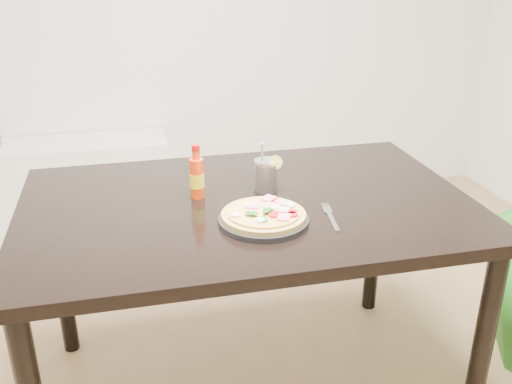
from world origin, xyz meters
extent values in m
cube|color=black|center=(0.04, 0.52, 0.73)|extent=(1.40, 0.90, 0.04)
cylinder|color=black|center=(0.68, 0.13, 0.35)|extent=(0.06, 0.06, 0.71)
cylinder|color=black|center=(-0.60, 0.91, 0.35)|extent=(0.06, 0.06, 0.71)
cylinder|color=black|center=(0.68, 0.91, 0.35)|extent=(0.06, 0.06, 0.71)
cylinder|color=black|center=(0.05, 0.36, 0.76)|extent=(0.26, 0.26, 0.02)
cylinder|color=tan|center=(0.05, 0.36, 0.77)|extent=(0.24, 0.24, 0.01)
cylinder|color=#EDDB67|center=(0.05, 0.36, 0.78)|extent=(0.21, 0.21, 0.01)
cube|color=pink|center=(0.10, 0.35, 0.79)|extent=(0.05, 0.05, 0.01)
cube|color=pink|center=(0.09, 0.30, 0.79)|extent=(0.05, 0.05, 0.01)
cube|color=pink|center=(0.08, 0.43, 0.79)|extent=(0.05, 0.05, 0.01)
cube|color=pink|center=(0.12, 0.40, 0.79)|extent=(0.05, 0.05, 0.01)
cube|color=pink|center=(0.02, 0.39, 0.79)|extent=(0.05, 0.05, 0.01)
cube|color=pink|center=(0.08, 0.37, 0.79)|extent=(0.05, 0.05, 0.01)
cylinder|color=red|center=(0.07, 0.32, 0.79)|extent=(0.03, 0.03, 0.01)
cylinder|color=red|center=(0.12, 0.31, 0.79)|extent=(0.03, 0.03, 0.01)
cylinder|color=red|center=(0.09, 0.43, 0.79)|extent=(0.03, 0.03, 0.01)
cylinder|color=red|center=(0.12, 0.33, 0.79)|extent=(0.03, 0.03, 0.01)
cylinder|color=#3A802A|center=(0.03, 0.30, 0.79)|extent=(0.03, 0.03, 0.01)
cylinder|color=#3A802A|center=(0.07, 0.36, 0.79)|extent=(0.03, 0.03, 0.01)
cylinder|color=#3A802A|center=(0.10, 0.36, 0.79)|extent=(0.03, 0.03, 0.01)
ellipsoid|color=white|center=(-0.04, 0.35, 0.79)|extent=(0.03, 0.03, 0.01)
ellipsoid|color=white|center=(0.02, 0.30, 0.79)|extent=(0.03, 0.03, 0.01)
ellipsoid|color=white|center=(0.09, 0.37, 0.79)|extent=(0.03, 0.03, 0.01)
ellipsoid|color=white|center=(0.01, 0.35, 0.79)|extent=(0.03, 0.03, 0.01)
ellipsoid|color=white|center=(0.14, 0.37, 0.79)|extent=(0.03, 0.03, 0.01)
ellipsoid|color=white|center=(0.11, 0.35, 0.79)|extent=(0.03, 0.03, 0.01)
ellipsoid|color=#17611B|center=(0.06, 0.34, 0.80)|extent=(0.04, 0.04, 0.00)
ellipsoid|color=#17611B|center=(0.01, 0.33, 0.80)|extent=(0.05, 0.04, 0.00)
cylinder|color=#EA3D0D|center=(-0.11, 0.58, 0.81)|extent=(0.05, 0.05, 0.13)
cylinder|color=yellow|center=(-0.11, 0.58, 0.81)|extent=(0.05, 0.05, 0.05)
cylinder|color=#EA3D0D|center=(-0.11, 0.58, 0.89)|extent=(0.02, 0.02, 0.03)
cylinder|color=red|center=(-0.11, 0.58, 0.92)|extent=(0.03, 0.03, 0.02)
cylinder|color=black|center=(0.12, 0.59, 0.80)|extent=(0.07, 0.07, 0.09)
cylinder|color=silver|center=(0.12, 0.59, 0.80)|extent=(0.08, 0.08, 0.10)
cylinder|color=#F2E059|center=(0.14, 0.57, 0.85)|extent=(0.04, 0.01, 0.04)
cylinder|color=#B2B2B7|center=(0.11, 0.60, 0.83)|extent=(0.03, 0.06, 0.17)
cube|color=silver|center=(0.24, 0.31, 0.75)|extent=(0.03, 0.12, 0.00)
cube|color=silver|center=(0.26, 0.39, 0.75)|extent=(0.03, 0.04, 0.00)
cube|color=silver|center=(0.25, 0.43, 0.75)|extent=(0.01, 0.03, 0.00)
cube|color=silver|center=(0.26, 0.42, 0.75)|extent=(0.01, 0.03, 0.00)
cube|color=silver|center=(0.26, 0.42, 0.75)|extent=(0.01, 0.03, 0.00)
cube|color=silver|center=(0.27, 0.42, 0.75)|extent=(0.01, 0.03, 0.00)
cube|color=white|center=(-0.80, 2.07, 0.25)|extent=(1.40, 0.34, 0.50)
camera|label=1|loc=(-0.31, -1.07, 1.48)|focal=40.00mm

